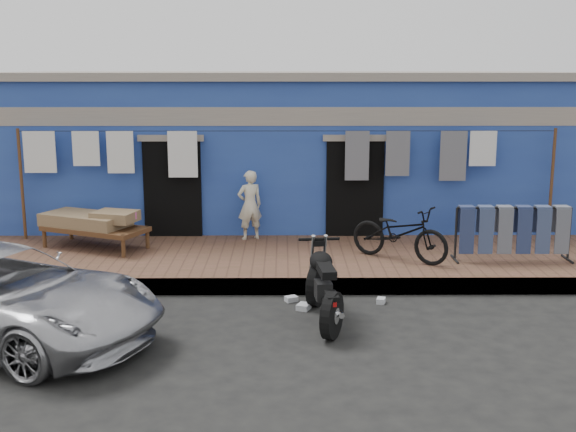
% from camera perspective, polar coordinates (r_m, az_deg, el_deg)
% --- Properties ---
extents(ground, '(80.00, 80.00, 0.00)m').
position_cam_1_polar(ground, '(9.81, 0.07, -8.98)').
color(ground, black).
rests_on(ground, ground).
extents(sidewalk, '(28.00, 3.00, 0.25)m').
position_cam_1_polar(sidewalk, '(12.63, -0.03, -3.64)').
color(sidewalk, brown).
rests_on(sidewalk, ground).
extents(curb, '(28.00, 0.10, 0.25)m').
position_cam_1_polar(curb, '(11.24, 0.01, -5.59)').
color(curb, gray).
rests_on(curb, ground).
extents(building, '(12.20, 5.20, 3.36)m').
position_cam_1_polar(building, '(16.26, -0.11, 5.41)').
color(building, '#264197').
rests_on(building, ground).
extents(clothesline, '(10.06, 0.06, 2.10)m').
position_cam_1_polar(clothesline, '(13.54, -1.67, 4.58)').
color(clothesline, brown).
rests_on(clothesline, sidewalk).
extents(seated_person, '(0.56, 0.47, 1.32)m').
position_cam_1_polar(seated_person, '(13.63, -3.04, 0.88)').
color(seated_person, beige).
rests_on(seated_person, sidewalk).
extents(bicycle, '(1.79, 1.54, 1.14)m').
position_cam_1_polar(bicycle, '(12.30, 8.83, -0.85)').
color(bicycle, black).
rests_on(bicycle, sidewalk).
extents(motorcycle, '(0.93, 1.79, 1.08)m').
position_cam_1_polar(motorcycle, '(9.97, 2.85, -5.37)').
color(motorcycle, black).
rests_on(motorcycle, ground).
extents(charpoy, '(2.69, 2.44, 0.67)m').
position_cam_1_polar(charpoy, '(13.47, -14.98, -1.06)').
color(charpoy, brown).
rests_on(charpoy, sidewalk).
extents(jeans_rack, '(2.02, 0.43, 0.97)m').
position_cam_1_polar(jeans_rack, '(12.71, 17.33, -1.25)').
color(jeans_rack, black).
rests_on(jeans_rack, sidewalk).
extents(litter_a, '(0.22, 0.20, 0.08)m').
position_cam_1_polar(litter_a, '(10.93, 0.26, -6.57)').
color(litter_a, silver).
rests_on(litter_a, ground).
extents(litter_b, '(0.16, 0.19, 0.08)m').
position_cam_1_polar(litter_b, '(10.94, 7.35, -6.65)').
color(litter_b, silver).
rests_on(litter_b, ground).
extents(litter_c, '(0.24, 0.26, 0.08)m').
position_cam_1_polar(litter_c, '(10.58, 1.25, -7.17)').
color(litter_c, silver).
rests_on(litter_c, ground).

